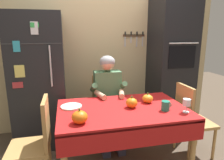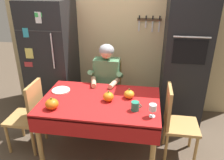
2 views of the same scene
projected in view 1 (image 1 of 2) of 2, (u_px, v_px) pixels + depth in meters
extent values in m
cube|color=#D1B784|center=(105.00, 48.00, 3.28)|extent=(3.70, 0.10, 2.60)
cube|color=#4C3823|center=(134.00, 35.00, 3.27)|extent=(0.36, 0.02, 0.04)
cube|color=silver|center=(125.00, 42.00, 3.26)|extent=(0.02, 0.01, 0.16)
cube|color=black|center=(125.00, 33.00, 3.22)|extent=(0.02, 0.01, 0.06)
cube|color=silver|center=(131.00, 40.00, 3.27)|extent=(0.02, 0.01, 0.10)
cube|color=black|center=(131.00, 33.00, 3.25)|extent=(0.02, 0.01, 0.06)
cube|color=silver|center=(137.00, 42.00, 3.30)|extent=(0.02, 0.01, 0.17)
cube|color=black|center=(137.00, 33.00, 3.27)|extent=(0.02, 0.01, 0.06)
cube|color=silver|center=(142.00, 42.00, 3.32)|extent=(0.02, 0.01, 0.16)
cube|color=black|center=(143.00, 33.00, 3.29)|extent=(0.02, 0.01, 0.06)
cube|color=black|center=(40.00, 81.00, 2.78)|extent=(0.68, 0.68, 1.80)
cylinder|color=silver|center=(51.00, 66.00, 2.42)|extent=(0.02, 0.02, 0.50)
cube|color=#333335|center=(32.00, 44.00, 2.34)|extent=(0.67, 0.01, 0.01)
cube|color=teal|center=(16.00, 46.00, 2.30)|extent=(0.08, 0.02, 0.13)
cube|color=#E5D666|center=(20.00, 71.00, 2.37)|extent=(0.11, 0.01, 0.15)
cube|color=green|center=(35.00, 25.00, 2.30)|extent=(0.09, 0.02, 0.06)
cube|color=silver|center=(34.00, 28.00, 2.30)|extent=(0.08, 0.01, 0.15)
cube|color=#B73338|center=(18.00, 85.00, 2.40)|extent=(0.12, 0.02, 0.07)
cube|color=black|center=(171.00, 64.00, 3.22)|extent=(0.60, 0.60, 2.10)
cube|color=black|center=(182.00, 57.00, 2.90)|extent=(0.42, 0.01, 0.32)
cylinder|color=silver|center=(184.00, 43.00, 2.83)|extent=(0.45, 0.02, 0.02)
cylinder|color=tan|center=(65.00, 130.00, 2.53)|extent=(0.06, 0.06, 0.70)
cylinder|color=tan|center=(193.00, 152.00, 2.07)|extent=(0.06, 0.06, 0.70)
cylinder|color=tan|center=(159.00, 121.00, 2.81)|extent=(0.06, 0.06, 0.70)
cube|color=red|center=(123.00, 110.00, 2.21)|extent=(1.40, 0.90, 0.04)
cube|color=red|center=(136.00, 138.00, 1.82)|extent=(1.40, 0.01, 0.20)
cube|color=#9E6B33|center=(107.00, 111.00, 2.93)|extent=(0.40, 0.40, 0.04)
cube|color=#9E6B33|center=(104.00, 91.00, 3.04)|extent=(0.36, 0.04, 0.48)
cylinder|color=#9E6B33|center=(97.00, 132.00, 2.78)|extent=(0.04, 0.04, 0.41)
cylinder|color=#9E6B33|center=(94.00, 122.00, 3.10)|extent=(0.04, 0.04, 0.41)
cylinder|color=#9E6B33|center=(121.00, 130.00, 2.85)|extent=(0.04, 0.04, 0.41)
cylinder|color=#9E6B33|center=(115.00, 120.00, 3.18)|extent=(0.04, 0.04, 0.41)
cube|color=#38384C|center=(105.00, 151.00, 2.63)|extent=(0.10, 0.22, 0.08)
cube|color=#38384C|center=(120.00, 149.00, 2.68)|extent=(0.10, 0.22, 0.08)
cylinder|color=#38384C|center=(104.00, 135.00, 2.65)|extent=(0.09, 0.09, 0.38)
cylinder|color=#38384C|center=(119.00, 134.00, 2.69)|extent=(0.09, 0.09, 0.38)
cube|color=#38384C|center=(103.00, 111.00, 2.74)|extent=(0.12, 0.40, 0.11)
cube|color=#38384C|center=(116.00, 110.00, 2.78)|extent=(0.12, 0.40, 0.11)
cube|color=#4C7F56|center=(107.00, 88.00, 2.81)|extent=(0.36, 0.20, 0.48)
cylinder|color=#4C7F56|center=(94.00, 88.00, 2.69)|extent=(0.07, 0.26, 0.18)
cylinder|color=#4C7F56|center=(123.00, 86.00, 2.77)|extent=(0.07, 0.26, 0.18)
cylinder|color=#D8A884|center=(100.00, 95.00, 2.55)|extent=(0.13, 0.27, 0.07)
cylinder|color=#D8A884|center=(122.00, 94.00, 2.61)|extent=(0.13, 0.27, 0.07)
sphere|color=#D8A884|center=(107.00, 64.00, 2.71)|extent=(0.19, 0.19, 0.19)
ellipsoid|color=#99999E|center=(107.00, 62.00, 2.71)|extent=(0.21, 0.21, 0.17)
cube|color=tan|center=(195.00, 123.00, 2.56)|extent=(0.40, 0.40, 0.04)
cube|color=tan|center=(184.00, 105.00, 2.46)|extent=(0.04, 0.36, 0.48)
cylinder|color=tan|center=(214.00, 144.00, 2.48)|extent=(0.04, 0.04, 0.41)
cylinder|color=tan|center=(190.00, 147.00, 2.41)|extent=(0.04, 0.04, 0.41)
cylinder|color=tan|center=(197.00, 131.00, 2.81)|extent=(0.04, 0.04, 0.41)
cylinder|color=tan|center=(175.00, 134.00, 2.73)|extent=(0.04, 0.04, 0.41)
cube|color=tan|center=(29.00, 148.00, 1.99)|extent=(0.40, 0.40, 0.04)
cube|color=tan|center=(46.00, 122.00, 1.97)|extent=(0.04, 0.36, 0.48)
cylinder|color=tan|center=(17.00, 160.00, 2.17)|extent=(0.04, 0.04, 0.41)
cylinder|color=tan|center=(50.00, 156.00, 2.24)|extent=(0.04, 0.04, 0.41)
cylinder|color=#237F66|center=(165.00, 106.00, 2.13)|extent=(0.09, 0.09, 0.10)
torus|color=#237F66|center=(170.00, 105.00, 2.14)|extent=(0.05, 0.01, 0.05)
cylinder|color=white|center=(186.00, 112.00, 2.09)|extent=(0.07, 0.07, 0.01)
cylinder|color=white|center=(186.00, 109.00, 2.08)|extent=(0.01, 0.01, 0.07)
cylinder|color=white|center=(187.00, 102.00, 2.07)|extent=(0.08, 0.08, 0.07)
ellipsoid|color=orange|center=(148.00, 99.00, 2.37)|extent=(0.12, 0.12, 0.10)
cylinder|color=#4C6023|center=(148.00, 94.00, 2.35)|extent=(0.02, 0.02, 0.02)
ellipsoid|color=orange|center=(132.00, 103.00, 2.21)|extent=(0.13, 0.13, 0.11)
cylinder|color=#4C6023|center=(132.00, 97.00, 2.19)|extent=(0.02, 0.02, 0.02)
ellipsoid|color=orange|center=(80.00, 117.00, 1.83)|extent=(0.15, 0.15, 0.12)
cylinder|color=#4C6023|center=(79.00, 110.00, 1.81)|extent=(0.02, 0.02, 0.02)
cylinder|color=silver|center=(71.00, 106.00, 2.23)|extent=(0.23, 0.23, 0.02)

